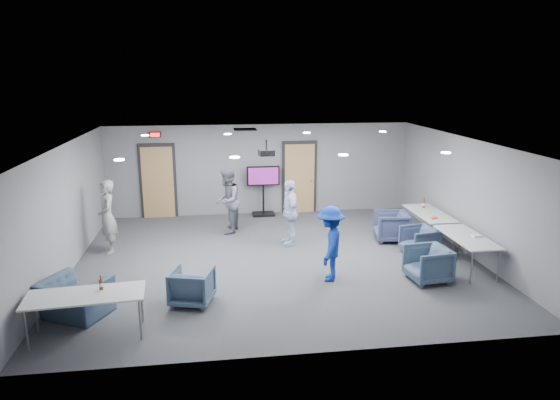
{
  "coord_description": "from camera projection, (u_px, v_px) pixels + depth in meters",
  "views": [
    {
      "loc": [
        -1.39,
        -10.67,
        4.13
      ],
      "look_at": [
        0.18,
        0.81,
        1.2
      ],
      "focal_mm": 32.0,
      "sensor_mm": 36.0,
      "label": 1
    }
  ],
  "objects": [
    {
      "name": "tv_stand",
      "position": [
        263.0,
        188.0,
        14.84
      ],
      "size": [
        0.98,
        0.46,
        1.5
      ],
      "color": "black",
      "rests_on": "floor"
    },
    {
      "name": "bottle_front",
      "position": [
        101.0,
        284.0,
        8.08
      ],
      "size": [
        0.07,
        0.07,
        0.25
      ],
      "color": "#59330F",
      "rests_on": "table_front_left"
    },
    {
      "name": "snack_box",
      "position": [
        434.0,
        218.0,
        12.09
      ],
      "size": [
        0.2,
        0.15,
        0.04
      ],
      "primitive_type": "cube",
      "rotation": [
        0.0,
        0.0,
        0.25
      ],
      "color": "#BD522F",
      "rests_on": "table_right_a"
    },
    {
      "name": "hvac_diffuser",
      "position": [
        245.0,
        129.0,
        13.41
      ],
      "size": [
        0.6,
        0.6,
        0.03
      ],
      "primitive_type": "cube",
      "color": "black",
      "rests_on": "ceiling"
    },
    {
      "name": "downlights",
      "position": [
        277.0,
        143.0,
        10.78
      ],
      "size": [
        6.18,
        3.78,
        0.02
      ],
      "color": "white",
      "rests_on": "ceiling"
    },
    {
      "name": "person_c",
      "position": [
        290.0,
        212.0,
        12.3
      ],
      "size": [
        0.49,
        0.99,
        1.64
      ],
      "primitive_type": "imported",
      "rotation": [
        0.0,
        0.0,
        -1.48
      ],
      "color": "#C6D6FF",
      "rests_on": "floor"
    },
    {
      "name": "table_right_a",
      "position": [
        430.0,
        215.0,
        12.6
      ],
      "size": [
        0.75,
        1.8,
        0.73
      ],
      "rotation": [
        0.0,
        0.0,
        1.57
      ],
      "color": "silver",
      "rests_on": "floor"
    },
    {
      "name": "wall_back",
      "position": [
        260.0,
        170.0,
        14.95
      ],
      "size": [
        9.0,
        0.02,
        2.7
      ],
      "primitive_type": "cube",
      "color": "slate",
      "rests_on": "floor"
    },
    {
      "name": "door_left",
      "position": [
        158.0,
        182.0,
        14.58
      ],
      "size": [
        1.06,
        0.17,
        2.24
      ],
      "color": "black",
      "rests_on": "wall_back"
    },
    {
      "name": "person_d",
      "position": [
        330.0,
        244.0,
        10.14
      ],
      "size": [
        0.88,
        1.14,
        1.56
      ],
      "primitive_type": "imported",
      "rotation": [
        0.0,
        0.0,
        -1.91
      ],
      "color": "navy",
      "rests_on": "floor"
    },
    {
      "name": "door_right",
      "position": [
        299.0,
        178.0,
        15.13
      ],
      "size": [
        1.06,
        0.17,
        2.24
      ],
      "color": "black",
      "rests_on": "wall_back"
    },
    {
      "name": "projector",
      "position": [
        266.0,
        153.0,
        11.3
      ],
      "size": [
        0.37,
        0.35,
        0.36
      ],
      "rotation": [
        0.0,
        0.0,
        0.12
      ],
      "color": "black",
      "rests_on": "ceiling"
    },
    {
      "name": "chair_front_b",
      "position": [
        75.0,
        298.0,
        8.69
      ],
      "size": [
        1.36,
        1.3,
        0.69
      ],
      "primitive_type": "imported",
      "rotation": [
        0.0,
        0.0,
        2.67
      ],
      "color": "#384A61",
      "rests_on": "floor"
    },
    {
      "name": "ceiling",
      "position": [
        277.0,
        142.0,
        10.78
      ],
      "size": [
        9.0,
        9.0,
        0.0
      ],
      "primitive_type": "plane",
      "rotation": [
        3.14,
        0.0,
        0.0
      ],
      "color": "white",
      "rests_on": "wall_back"
    },
    {
      "name": "person_a",
      "position": [
        107.0,
        217.0,
        11.7
      ],
      "size": [
        0.59,
        0.73,
        1.75
      ],
      "primitive_type": "imported",
      "rotation": [
        0.0,
        0.0,
        -1.28
      ],
      "color": "gray",
      "rests_on": "floor"
    },
    {
      "name": "table_front_left",
      "position": [
        85.0,
        297.0,
        7.94
      ],
      "size": [
        1.89,
        0.92,
        0.73
      ],
      "rotation": [
        0.0,
        0.0,
        0.09
      ],
      "color": "silver",
      "rests_on": "floor"
    },
    {
      "name": "wall_left",
      "position": [
        66.0,
        210.0,
        10.52
      ],
      "size": [
        0.02,
        8.0,
        2.7
      ],
      "primitive_type": "cube",
      "color": "slate",
      "rests_on": "floor"
    },
    {
      "name": "table_right_b",
      "position": [
        467.0,
        238.0,
        10.77
      ],
      "size": [
        0.74,
        1.78,
        0.73
      ],
      "rotation": [
        0.0,
        0.0,
        1.57
      ],
      "color": "silver",
      "rests_on": "floor"
    },
    {
      "name": "person_b",
      "position": [
        227.0,
        201.0,
        13.19
      ],
      "size": [
        0.84,
        0.98,
        1.75
      ],
      "primitive_type": "imported",
      "rotation": [
        0.0,
        0.0,
        -1.8
      ],
      "color": "slate",
      "rests_on": "floor"
    },
    {
      "name": "chair_front_a",
      "position": [
        192.0,
        286.0,
        9.18
      ],
      "size": [
        0.9,
        0.91,
        0.68
      ],
      "primitive_type": "imported",
      "rotation": [
        0.0,
        0.0,
        2.87
      ],
      "color": "#3D526A",
      "rests_on": "floor"
    },
    {
      "name": "chair_right_c",
      "position": [
        428.0,
        264.0,
        10.18
      ],
      "size": [
        0.87,
        0.85,
        0.72
      ],
      "primitive_type": "imported",
      "rotation": [
        0.0,
        0.0,
        -1.47
      ],
      "color": "#3D5369",
      "rests_on": "floor"
    },
    {
      "name": "wall_front",
      "position": [
        312.0,
        271.0,
        7.27
      ],
      "size": [
        9.0,
        0.02,
        2.7
      ],
      "primitive_type": "cube",
      "color": "slate",
      "rests_on": "floor"
    },
    {
      "name": "wrapper",
      "position": [
        477.0,
        236.0,
        10.73
      ],
      "size": [
        0.2,
        0.14,
        0.04
      ],
      "primitive_type": "cube",
      "rotation": [
        0.0,
        0.0,
        0.05
      ],
      "color": "white",
      "rests_on": "table_right_b"
    },
    {
      "name": "exit_sign",
      "position": [
        155.0,
        135.0,
        14.23
      ],
      "size": [
        0.32,
        0.08,
        0.16
      ],
      "color": "black",
      "rests_on": "wall_back"
    },
    {
      "name": "chair_right_a",
      "position": [
        391.0,
        226.0,
        12.67
      ],
      "size": [
        0.94,
        0.92,
        0.75
      ],
      "primitive_type": "imported",
      "rotation": [
        0.0,
        0.0,
        -1.72
      ],
      "color": "#353F5D",
      "rests_on": "floor"
    },
    {
      "name": "wall_right",
      "position": [
        467.0,
        196.0,
        11.7
      ],
      "size": [
        0.02,
        8.0,
        2.7
      ],
      "primitive_type": "cube",
      "color": "slate",
      "rests_on": "floor"
    },
    {
      "name": "chair_right_b",
      "position": [
        419.0,
        241.0,
        11.67
      ],
      "size": [
        0.84,
        0.83,
        0.67
      ],
      "primitive_type": "imported",
      "rotation": [
        0.0,
        0.0,
        -1.41
      ],
      "color": "#3C4A68",
      "rests_on": "floor"
    },
    {
      "name": "floor",
      "position": [
        277.0,
        259.0,
        11.44
      ],
      "size": [
        9.0,
        9.0,
        0.0
      ],
      "primitive_type": "plane",
      "color": "#36393E",
      "rests_on": "ground"
    },
    {
      "name": "bottle_right",
      "position": [
        424.0,
        204.0,
        13.04
      ],
      "size": [
        0.07,
        0.07,
        0.27
      ],
      "color": "#59330F",
      "rests_on": "table_right_a"
    }
  ]
}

